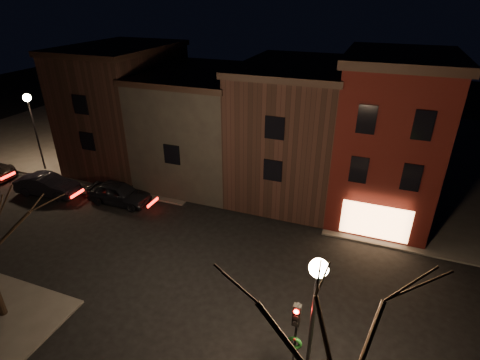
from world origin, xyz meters
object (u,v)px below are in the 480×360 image
(street_lamp_near, at_px, (315,296))
(parked_car_a, at_px, (119,193))
(bare_tree_right, at_px, (354,351))
(traffic_signal, at_px, (295,332))
(parked_car_b, at_px, (47,185))
(street_lamp_far, at_px, (30,112))

(street_lamp_near, xyz_separation_m, parked_car_a, (-15.64, 9.81, -4.37))
(parked_car_a, bearing_deg, bare_tree_right, -127.66)
(parked_car_a, bearing_deg, traffic_signal, -123.43)
(street_lamp_near, xyz_separation_m, parked_car_b, (-21.44, 8.96, -4.39))
(street_lamp_near, relative_size, traffic_signal, 1.60)
(street_lamp_near, distance_m, parked_car_b, 23.65)
(parked_car_b, bearing_deg, parked_car_a, -87.83)
(street_lamp_far, relative_size, parked_car_b, 1.35)
(street_lamp_far, distance_m, parked_car_b, 6.62)
(traffic_signal, height_order, bare_tree_right, bare_tree_right)
(traffic_signal, relative_size, bare_tree_right, 0.48)
(street_lamp_far, distance_m, bare_tree_right, 30.32)
(street_lamp_far, bearing_deg, street_lamp_near, -25.83)
(bare_tree_right, bearing_deg, parked_car_b, 153.26)
(parked_car_a, bearing_deg, street_lamp_far, 74.34)
(street_lamp_near, distance_m, street_lamp_far, 28.00)
(street_lamp_far, bearing_deg, parked_car_a, -14.02)
(parked_car_b, bearing_deg, street_lamp_near, -118.91)
(traffic_signal, xyz_separation_m, parked_car_a, (-15.04, 9.32, -2.00))
(bare_tree_right, xyz_separation_m, parked_car_a, (-16.94, 12.31, -5.34))
(parked_car_b, bearing_deg, traffic_signal, -118.35)
(street_lamp_far, bearing_deg, parked_car_b, -40.80)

